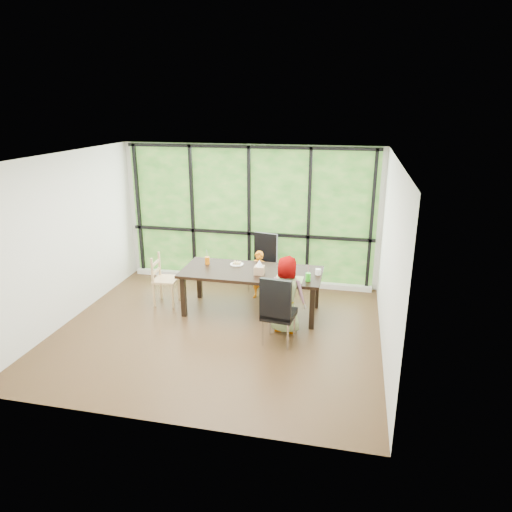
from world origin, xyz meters
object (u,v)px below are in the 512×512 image
(dining_table, at_px, (252,291))
(green_cup, at_px, (308,277))
(chair_window_leather, at_px, (262,263))
(plate_far, at_px, (237,264))
(chair_end_beech, at_px, (166,280))
(white_mug, at_px, (318,272))
(child_toddler, at_px, (259,275))
(plate_near, at_px, (288,278))
(child_older, at_px, (287,295))
(orange_cup, at_px, (207,260))
(chair_interior_leather, at_px, (279,309))
(tissue_box, at_px, (259,270))

(dining_table, bearing_deg, green_cup, -15.21)
(chair_window_leather, distance_m, plate_far, 0.84)
(plate_far, bearing_deg, dining_table, -37.88)
(green_cup, bearing_deg, chair_end_beech, 173.33)
(dining_table, distance_m, white_mug, 1.18)
(dining_table, distance_m, chair_window_leather, 1.02)
(chair_window_leather, xyz_separation_m, child_toddler, (0.03, -0.40, -0.09))
(plate_far, bearing_deg, chair_end_beech, -170.21)
(plate_near, bearing_deg, child_older, -83.46)
(child_older, relative_size, orange_cup, 9.44)
(child_older, xyz_separation_m, plate_near, (-0.04, 0.36, 0.14))
(child_toddler, relative_size, orange_cup, 6.94)
(plate_near, bearing_deg, chair_end_beech, 173.97)
(chair_interior_leather, relative_size, plate_far, 4.59)
(chair_interior_leather, bearing_deg, chair_end_beech, -17.44)
(plate_far, bearing_deg, child_toddler, 48.54)
(chair_interior_leather, height_order, child_toddler, chair_interior_leather)
(orange_cup, bearing_deg, child_toddler, 27.63)
(dining_table, distance_m, tissue_box, 0.49)
(chair_end_beech, distance_m, green_cup, 2.58)
(chair_interior_leather, bearing_deg, chair_window_leather, -64.66)
(child_toddler, height_order, white_mug, child_toddler)
(green_cup, height_order, tissue_box, tissue_box)
(white_mug, xyz_separation_m, tissue_box, (-0.94, -0.18, 0.02))
(chair_window_leather, xyz_separation_m, plate_far, (-0.29, -0.76, 0.22))
(chair_interior_leather, distance_m, orange_cup, 1.86)
(chair_interior_leather, bearing_deg, dining_table, -49.70)
(chair_interior_leather, distance_m, plate_near, 0.78)
(child_older, bearing_deg, plate_near, -75.74)
(chair_end_beech, xyz_separation_m, tissue_box, (1.72, -0.16, 0.37))
(dining_table, distance_m, plate_far, 0.55)
(chair_interior_leather, xyz_separation_m, orange_cup, (-1.46, 1.12, 0.27))
(chair_window_leather, relative_size, green_cup, 8.10)
(plate_near, bearing_deg, chair_interior_leather, -91.42)
(tissue_box, bearing_deg, child_toddler, 102.53)
(orange_cup, bearing_deg, green_cup, -13.61)
(plate_far, xyz_separation_m, white_mug, (1.42, -0.19, 0.04))
(child_toddler, relative_size, green_cup, 6.76)
(dining_table, relative_size, chair_window_leather, 2.17)
(dining_table, xyz_separation_m, plate_far, (-0.32, 0.25, 0.38))
(dining_table, height_order, plate_near, plate_near)
(chair_end_beech, distance_m, plate_near, 2.24)
(child_older, bearing_deg, green_cup, -125.65)
(white_mug, bearing_deg, child_toddler, 153.67)
(orange_cup, distance_m, white_mug, 1.94)
(dining_table, height_order, green_cup, green_cup)
(white_mug, bearing_deg, green_cup, -112.12)
(chair_end_beech, xyz_separation_m, orange_cup, (0.73, 0.14, 0.36))
(dining_table, height_order, orange_cup, orange_cup)
(chair_interior_leather, height_order, tissue_box, chair_interior_leather)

